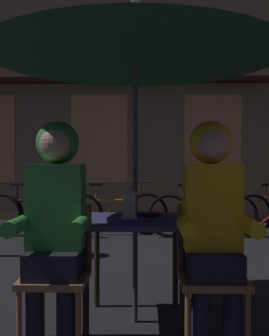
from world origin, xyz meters
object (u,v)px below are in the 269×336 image
object	(u,v)px
bicycle_third	(114,213)
bicycle_second	(35,214)
person_left_hooded	(55,210)
book	(145,214)
patio_umbrella	(135,33)
cafe_table	(135,233)
bicycle_fourth	(203,215)
lantern	(129,202)
chair_left	(57,266)
chair_right	(211,267)
person_right_hooded	(213,211)

from	to	relation	value
bicycle_third	bicycle_second	bearing A→B (deg)	-173.42
person_left_hooded	book	distance (m)	0.79
patio_umbrella	cafe_table	bearing A→B (deg)	0.00
cafe_table	bicycle_fourth	xyz separation A→B (m)	(0.95, 3.32, -0.29)
person_left_hooded	bicycle_second	bearing A→B (deg)	106.71
bicycle_fourth	book	size ratio (longest dim) A/B	8.40
cafe_table	bicycle_second	xyz separation A→B (m)	(-1.62, 3.37, -0.29)
patio_umbrella	bicycle_fourth	distance (m)	3.85
lantern	book	world-z (taller)	lantern
book	bicycle_second	bearing A→B (deg)	133.37
bicycle_fourth	bicycle_second	bearing A→B (deg)	178.68
bicycle_second	book	bearing A→B (deg)	-62.44
chair_left	bicycle_second	size ratio (longest dim) A/B	0.52
chair_right	book	size ratio (longest dim) A/B	4.35
bicycle_third	cafe_table	bearing A→B (deg)	-83.45
person_left_hooded	lantern	bearing A→B (deg)	43.59
chair_right	cafe_table	bearing A→B (deg)	142.45
person_left_hooded	chair_right	bearing A→B (deg)	3.39
chair_right	person_right_hooded	world-z (taller)	person_right_hooded
patio_umbrella	chair_left	size ratio (longest dim) A/B	2.66
book	bicycle_third	bearing A→B (deg)	113.75
person_left_hooded	book	size ratio (longest dim) A/B	7.00
chair_right	person_right_hooded	distance (m)	0.36
bicycle_fourth	book	bearing A→B (deg)	-105.48
bicycle_third	book	distance (m)	3.43
chair_left	bicycle_second	bearing A→B (deg)	106.95
chair_right	bicycle_third	distance (m)	3.99
chair_right	bicycle_second	world-z (taller)	chair_right
bicycle_third	bicycle_fourth	bearing A→B (deg)	-8.40
bicycle_second	bicycle_third	size ratio (longest dim) A/B	0.99
cafe_table	bicycle_third	bearing A→B (deg)	96.55
lantern	chair_left	xyz separation A→B (m)	(-0.44, -0.36, -0.37)
bicycle_fourth	book	distance (m)	3.32
bicycle_second	bicycle_fourth	distance (m)	2.57
book	person_left_hooded	bearing A→B (deg)	-118.26
bicycle_second	bicycle_fourth	bearing A→B (deg)	-1.32
chair_left	bicycle_third	xyz separation A→B (m)	(0.08, 3.88, -0.14)
cafe_table	bicycle_second	distance (m)	3.75
lantern	bicycle_second	xyz separation A→B (m)	(-1.58, 3.38, -0.51)
person_right_hooded	bicycle_fourth	world-z (taller)	person_right_hooded
patio_umbrella	bicycle_second	xyz separation A→B (m)	(-1.62, 3.37, -1.71)
person_left_hooded	bicycle_second	size ratio (longest dim) A/B	0.84
bicycle_second	bicycle_fourth	size ratio (longest dim) A/B	0.99
chair_left	bicycle_third	size ratio (longest dim) A/B	0.52
person_right_hooded	bicycle_second	xyz separation A→B (m)	(-2.10, 3.80, -0.50)
chair_left	chair_right	world-z (taller)	same
chair_right	bicycle_third	size ratio (longest dim) A/B	0.52
person_left_hooded	bicycle_fourth	distance (m)	4.03
chair_right	bicycle_fourth	size ratio (longest dim) A/B	0.52
lantern	bicycle_second	world-z (taller)	lantern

